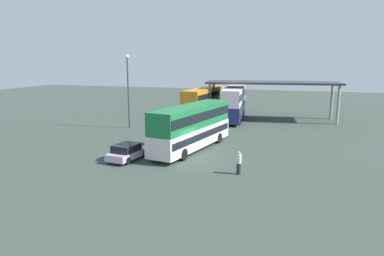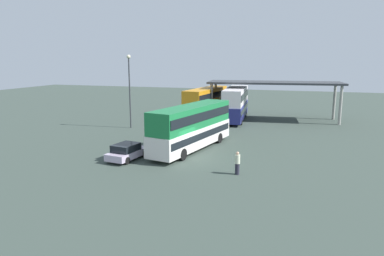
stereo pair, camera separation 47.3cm
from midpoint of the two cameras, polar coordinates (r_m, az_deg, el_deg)
The scene contains 8 objects.
ground_plane at distance 29.37m, azimuth 0.15°, elevation -5.02°, with size 140.00×140.00×0.00m, color #36423B.
double_decker_main at distance 31.94m, azimuth 0.43°, elevation 0.41°, with size 4.67×11.60×4.06m.
parked_hatchback at distance 29.45m, azimuth -10.05°, elevation -3.79°, with size 2.30×4.08×1.35m.
double_decker_near_canopy at distance 48.93m, azimuth 2.58°, elevation 4.23°, with size 3.52×11.49×4.24m.
double_decker_mid_row at distance 48.04m, azimuth 7.38°, elevation 4.12°, with size 3.33×11.26×4.39m.
depot_canopy at distance 48.89m, azimuth 13.46°, elevation 6.87°, with size 18.08×7.23×5.20m.
lamppost_tall at distance 42.43m, azimuth -9.81°, elevation 7.19°, with size 0.44×0.44×8.68m.
pedestrian_waiting at distance 25.49m, azimuth 7.90°, elevation -5.67°, with size 0.38×0.38×1.69m.
Camera 2 is at (8.81, -26.81, 8.14)m, focal length 32.85 mm.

